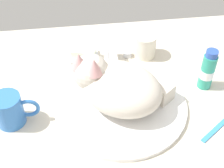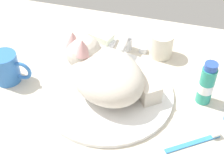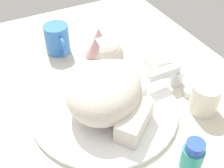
{
  "view_description": "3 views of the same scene",
  "coord_description": "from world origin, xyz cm",
  "views": [
    {
      "loc": [
        -10.12,
        -59.79,
        65.89
      ],
      "look_at": [
        -1.87,
        3.97,
        4.95
      ],
      "focal_mm": 52.1,
      "sensor_mm": 36.0,
      "label": 1
    },
    {
      "loc": [
        19.23,
        -63.28,
        65.96
      ],
      "look_at": [
        1.8,
        -1.49,
        5.87
      ],
      "focal_mm": 54.58,
      "sensor_mm": 36.0,
      "label": 2
    },
    {
      "loc": [
        45.95,
        -21.41,
        52.53
      ],
      "look_at": [
        0.78,
        1.73,
        8.14
      ],
      "focal_mm": 47.16,
      "sensor_mm": 36.0,
      "label": 3
    }
  ],
  "objects": [
    {
      "name": "faucet",
      "position": [
        0.0,
        20.22,
        2.85
      ],
      "size": [
        13.77,
        11.03,
        6.37
      ],
      "color": "silver",
      "rests_on": "ground_plane"
    },
    {
      "name": "rinse_cup",
      "position": [
        11.0,
        21.45,
        3.77
      ],
      "size": [
        6.93,
        6.93,
        7.54
      ],
      "color": "silver",
      "rests_on": "ground_plane"
    },
    {
      "name": "toothbrush",
      "position": [
        25.06,
        -9.77,
        0.52
      ],
      "size": [
        12.57,
        9.5,
        1.6
      ],
      "color": "#388CD8",
      "rests_on": "ground_plane"
    },
    {
      "name": "toothpaste_bottle",
      "position": [
        25.35,
        4.96,
        5.95
      ],
      "size": [
        4.03,
        4.03,
        12.81
      ],
      "color": "teal",
      "rests_on": "ground_plane"
    },
    {
      "name": "soap_bar",
      "position": [
        -8.49,
        22.41,
        2.42
      ],
      "size": [
        8.3,
        6.34,
        2.44
      ],
      "primitive_type": "cube",
      "rotation": [
        0.0,
        0.0,
        -0.3
      ],
      "color": "silver",
      "rests_on": "soap_dish"
    },
    {
      "name": "soap_dish",
      "position": [
        -8.49,
        22.41,
        0.6
      ],
      "size": [
        9.0,
        6.4,
        1.2
      ],
      "primitive_type": "cube",
      "color": "white",
      "rests_on": "ground_plane"
    },
    {
      "name": "sink_basin",
      "position": [
        0.0,
        0.0,
        0.59
      ],
      "size": [
        36.11,
        36.11,
        1.19
      ],
      "primitive_type": "cylinder",
      "color": "white",
      "rests_on": "ground_plane"
    },
    {
      "name": "ground_plane",
      "position": [
        0.0,
        0.0,
        -1.5
      ],
      "size": [
        110.0,
        82.5,
        3.0
      ],
      "primitive_type": "cube",
      "color": "beige"
    },
    {
      "name": "cat",
      "position": [
        -1.05,
        0.99,
        7.4
      ],
      "size": [
        29.25,
        27.2,
        15.15
      ],
      "color": "beige",
      "rests_on": "sink_basin"
    },
    {
      "name": "coffee_mug",
      "position": [
        -28.73,
        -1.66,
        4.42
      ],
      "size": [
        11.59,
        7.42,
        8.83
      ],
      "color": "#3372C6",
      "rests_on": "ground_plane"
    }
  ]
}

